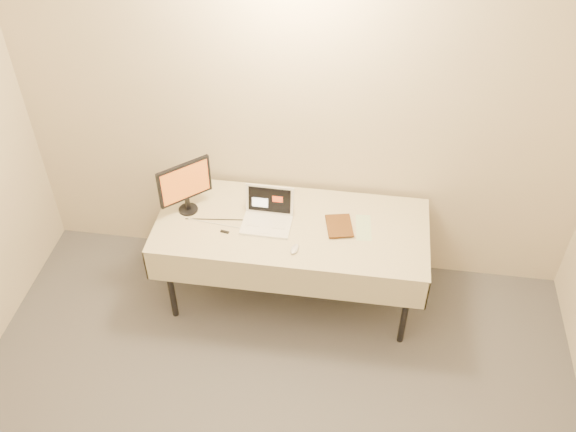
# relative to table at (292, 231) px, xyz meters

# --- Properties ---
(back_wall) EXTENTS (4.00, 0.10, 2.70)m
(back_wall) POSITION_rel_table_xyz_m (0.00, 0.45, 0.67)
(back_wall) COLOR beige
(back_wall) RESTS_ON ground
(table) EXTENTS (1.86, 0.81, 0.74)m
(table) POSITION_rel_table_xyz_m (0.00, 0.00, 0.00)
(table) COLOR black
(table) RESTS_ON ground
(laptop) EXTENTS (0.34, 0.28, 0.23)m
(laptop) POSITION_rel_table_xyz_m (-0.17, 0.02, 0.12)
(laptop) COLOR white
(laptop) RESTS_ON table
(monitor) EXTENTS (0.30, 0.28, 0.40)m
(monitor) POSITION_rel_table_xyz_m (-0.74, 0.05, 0.29)
(monitor) COLOR black
(monitor) RESTS_ON table
(book) EXTENTS (0.17, 0.06, 0.23)m
(book) POSITION_rel_table_xyz_m (0.24, -0.00, 0.18)
(book) COLOR brown
(book) RESTS_ON table
(alarm_clock) EXTENTS (0.13, 0.06, 0.06)m
(alarm_clock) POSITION_rel_table_xyz_m (-0.16, 0.28, 0.09)
(alarm_clock) COLOR black
(alarm_clock) RESTS_ON table
(clicker) EXTENTS (0.07, 0.11, 0.02)m
(clicker) POSITION_rel_table_xyz_m (0.05, -0.24, 0.07)
(clicker) COLOR silver
(clicker) RESTS_ON table
(paper_form) EXTENTS (0.12, 0.27, 0.00)m
(paper_form) POSITION_rel_table_xyz_m (0.49, 0.04, 0.06)
(paper_form) COLOR #C3E7B7
(paper_form) RESTS_ON table
(usb_dongle) EXTENTS (0.06, 0.03, 0.01)m
(usb_dongle) POSITION_rel_table_xyz_m (-0.44, -0.14, 0.07)
(usb_dongle) COLOR black
(usb_dongle) RESTS_ON table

